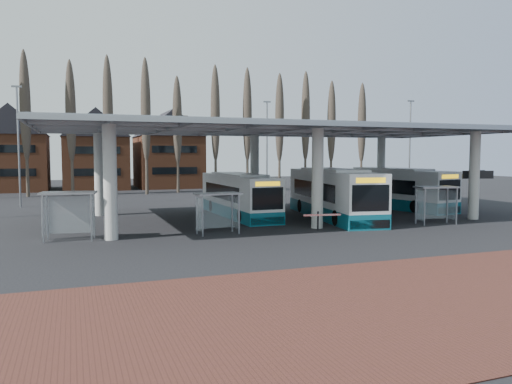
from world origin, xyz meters
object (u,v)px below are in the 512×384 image
object	(u,v)px
bus_2	(332,195)
bus_3	(391,189)
bus_1	(238,196)
shelter_1	(217,204)
shelter_0	(69,205)
shelter_2	(435,197)

from	to	relation	value
bus_2	bus_3	distance (m)	9.05
bus_1	bus_2	world-z (taller)	bus_2
bus_1	shelter_1	distance (m)	8.32
bus_1	bus_2	size ratio (longest dim) A/B	0.88
shelter_0	shelter_2	xyz separation A→B (m)	(21.93, -1.67, -0.07)
bus_1	shelter_0	bearing A→B (deg)	-150.34
shelter_1	shelter_2	xyz separation A→B (m)	(14.19, -0.97, 0.08)
bus_2	bus_1	bearing A→B (deg)	159.69
bus_1	bus_3	distance (m)	13.91
shelter_1	bus_3	bearing A→B (deg)	20.91
shelter_1	bus_1	bearing A→B (deg)	58.56
bus_3	shelter_2	bearing A→B (deg)	-118.22
bus_1	shelter_1	size ratio (longest dim) A/B	4.30
bus_3	shelter_1	xyz separation A→B (m)	(-17.57, -8.53, 0.12)
bus_2	shelter_0	xyz separation A→B (m)	(-17.35, -3.51, 0.21)
shelter_2	bus_2	bearing A→B (deg)	139.67
bus_3	shelter_0	xyz separation A→B (m)	(-25.31, -7.83, 0.27)
bus_2	shelter_2	bearing A→B (deg)	-40.13
bus_1	shelter_2	xyz separation A→B (m)	(10.49, -8.41, 0.31)
bus_1	bus_3	world-z (taller)	bus_3
shelter_1	shelter_0	bearing A→B (deg)	169.83
bus_1	shelter_2	distance (m)	13.45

